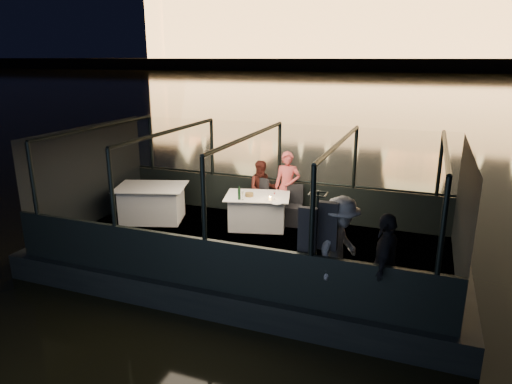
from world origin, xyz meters
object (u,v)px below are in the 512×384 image
at_px(dining_table_central, 257,211).
at_px(dining_table_aft, 152,205).
at_px(person_woman_coral, 287,190).
at_px(passenger_dark, 385,261).
at_px(wine_bottle, 239,193).
at_px(person_man_maroon, 262,187).
at_px(passenger_stripe, 339,249).
at_px(coat_stand, 316,249).
at_px(chair_port_right, 292,206).
at_px(chair_port_left, 258,202).

bearing_deg(dining_table_central, dining_table_aft, -169.95).
bearing_deg(person_woman_coral, passenger_dark, -61.25).
bearing_deg(wine_bottle, dining_table_aft, -179.26).
bearing_deg(dining_table_central, person_man_maroon, 101.74).
distance_m(person_woman_coral, passenger_stripe, 3.77).
xyz_separation_m(dining_table_central, person_woman_coral, (0.49, 0.72, 0.36)).
relative_size(coat_stand, person_woman_coral, 1.11).
height_order(person_man_maroon, passenger_dark, passenger_dark).
height_order(coat_stand, person_woman_coral, coat_stand).
xyz_separation_m(dining_table_aft, chair_port_right, (3.22, 0.90, 0.06)).
distance_m(person_man_maroon, passenger_dark, 4.77).
xyz_separation_m(chair_port_left, wine_bottle, (-0.13, -0.87, 0.47)).
xyz_separation_m(dining_table_aft, passenger_dark, (5.62, -2.33, 0.47)).
height_order(coat_stand, wine_bottle, coat_stand).
xyz_separation_m(person_woman_coral, person_man_maroon, (-0.64, 0.00, 0.00)).
distance_m(dining_table_central, coat_stand, 3.49).
xyz_separation_m(coat_stand, wine_bottle, (-2.30, 2.38, 0.02)).
height_order(dining_table_central, passenger_dark, passenger_dark).
relative_size(person_woman_coral, passenger_dark, 1.04).
height_order(dining_table_central, passenger_stripe, passenger_stripe).
height_order(dining_table_aft, chair_port_right, chair_port_right).
bearing_deg(dining_table_central, wine_bottle, -123.07).
relative_size(chair_port_left, wine_bottle, 3.30).
bearing_deg(chair_port_left, passenger_stripe, -26.17).
relative_size(person_man_maroon, wine_bottle, 4.66).
distance_m(chair_port_left, coat_stand, 3.93).
bearing_deg(dining_table_aft, passenger_stripe, -23.33).
bearing_deg(chair_port_left, person_man_maroon, 114.61).
xyz_separation_m(chair_port_right, person_woman_coral, (-0.20, 0.27, 0.30)).
height_order(person_woman_coral, wine_bottle, person_woman_coral).
bearing_deg(chair_port_right, coat_stand, -71.13).
bearing_deg(dining_table_aft, person_woman_coral, 21.13).
bearing_deg(person_woman_coral, coat_stand, -74.25).
height_order(dining_table_central, chair_port_right, chair_port_right).
height_order(dining_table_central, coat_stand, coat_stand).
xyz_separation_m(chair_port_right, passenger_dark, (2.40, -3.23, 0.40)).
distance_m(person_woman_coral, passenger_dark, 4.36).
distance_m(dining_table_aft, chair_port_right, 3.35).
bearing_deg(coat_stand, passenger_dark, 1.16).
bearing_deg(chair_port_right, passenger_stripe, -64.55).
height_order(chair_port_right, person_woman_coral, person_woman_coral).
bearing_deg(chair_port_left, chair_port_right, 24.09).
distance_m(dining_table_aft, chair_port_left, 2.55).
xyz_separation_m(dining_table_central, person_man_maroon, (-0.15, 0.72, 0.36)).
distance_m(passenger_dark, wine_bottle, 4.10).
height_order(dining_table_aft, wine_bottle, wine_bottle).
bearing_deg(chair_port_left, wine_bottle, -74.16).
xyz_separation_m(dining_table_central, passenger_dark, (3.09, -2.78, 0.47)).
xyz_separation_m(dining_table_central, chair_port_right, (0.69, 0.45, 0.06)).
bearing_deg(person_man_maroon, coat_stand, -80.53).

